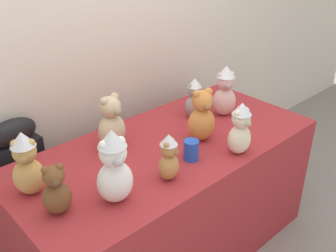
{
  "coord_description": "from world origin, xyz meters",
  "views": [
    {
      "loc": [
        -1.26,
        -1.12,
        1.89
      ],
      "look_at": [
        0.0,
        0.25,
        0.9
      ],
      "focal_mm": 41.36,
      "sensor_mm": 36.0,
      "label": 1
    }
  ],
  "objects": [
    {
      "name": "teddy_bear_ash",
      "position": [
        0.36,
        0.4,
        0.91
      ],
      "size": [
        0.14,
        0.13,
        0.26
      ],
      "rotation": [
        0.0,
        0.0,
        -0.25
      ],
      "color": "gray",
      "rests_on": "display_table"
    },
    {
      "name": "teddy_bear_sand",
      "position": [
        -0.24,
        0.44,
        0.93
      ],
      "size": [
        0.18,
        0.16,
        0.31
      ],
      "rotation": [
        0.0,
        0.0,
        0.14
      ],
      "color": "#CCB78E",
      "rests_on": "display_table"
    },
    {
      "name": "teddy_bear_ginger",
      "position": [
        0.18,
        0.17,
        0.93
      ],
      "size": [
        0.19,
        0.18,
        0.31
      ],
      "rotation": [
        0.0,
        0.0,
        -0.3
      ],
      "color": "#D17F3D",
      "rests_on": "display_table"
    },
    {
      "name": "teddy_bear_blush",
      "position": [
        0.53,
        0.29,
        0.94
      ],
      "size": [
        0.19,
        0.19,
        0.33
      ],
      "rotation": [
        0.0,
        0.0,
        -0.53
      ],
      "color": "beige",
      "rests_on": "display_table"
    },
    {
      "name": "display_table",
      "position": [
        0.0,
        0.25,
        0.39
      ],
      "size": [
        1.79,
        0.83,
        0.78
      ],
      "primitive_type": "cube",
      "color": "maroon",
      "rests_on": "ground_plane"
    },
    {
      "name": "teddy_bear_cream",
      "position": [
        0.23,
        -0.07,
        0.93
      ],
      "size": [
        0.14,
        0.12,
        0.3
      ],
      "rotation": [
        0.0,
        0.0,
        -0.08
      ],
      "color": "beige",
      "rests_on": "display_table"
    },
    {
      "name": "teddy_bear_caramel",
      "position": [
        -0.21,
        0.01,
        0.9
      ],
      "size": [
        0.14,
        0.12,
        0.25
      ],
      "rotation": [
        0.0,
        0.0,
        0.31
      ],
      "color": "#B27A42",
      "rests_on": "display_table"
    },
    {
      "name": "teddy_bear_honey",
      "position": [
        -0.75,
        0.36,
        0.94
      ],
      "size": [
        0.19,
        0.18,
        0.32
      ],
      "rotation": [
        0.0,
        0.0,
        -0.6
      ],
      "color": "tan",
      "rests_on": "display_table"
    },
    {
      "name": "instrument_case",
      "position": [
        -0.65,
        0.8,
        0.48
      ],
      "size": [
        0.29,
        0.15,
        0.96
      ],
      "rotation": [
        0.0,
        0.0,
        0.09
      ],
      "color": "black",
      "rests_on": "ground_plane"
    },
    {
      "name": "wall_back",
      "position": [
        0.0,
        0.92,
        1.3
      ],
      "size": [
        7.0,
        0.08,
        2.6
      ],
      "primitive_type": "cube",
      "color": "silver",
      "rests_on": "ground_plane"
    },
    {
      "name": "teddy_bear_snow",
      "position": [
        -0.5,
        0.05,
        0.96
      ],
      "size": [
        0.19,
        0.17,
        0.36
      ],
      "rotation": [
        0.0,
        0.0,
        -0.24
      ],
      "color": "white",
      "rests_on": "display_table"
    },
    {
      "name": "party_cup_blue",
      "position": [
        -0.01,
        0.06,
        0.84
      ],
      "size": [
        0.08,
        0.08,
        0.11
      ],
      "primitive_type": "cylinder",
      "color": "blue",
      "rests_on": "display_table"
    },
    {
      "name": "teddy_bear_chestnut",
      "position": [
        -0.73,
        0.15,
        0.9
      ],
      "size": [
        0.15,
        0.14,
        0.24
      ],
      "rotation": [
        0.0,
        0.0,
        -0.34
      ],
      "color": "brown",
      "rests_on": "display_table"
    }
  ]
}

